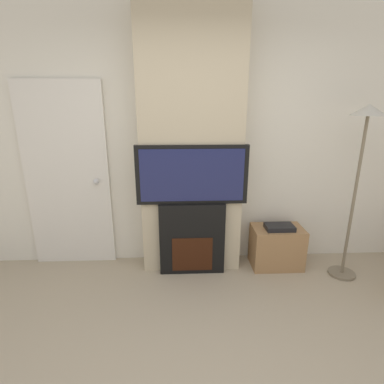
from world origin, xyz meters
name	(u,v)px	position (x,y,z in m)	size (l,w,h in m)	color
wall_back	(191,143)	(0.00, 2.03, 1.35)	(6.00, 0.06, 2.70)	silver
chimney_breast	(191,145)	(0.00, 1.85, 1.35)	(1.04, 0.30, 2.70)	#BCAD8E
fireplace	(192,238)	(0.00, 1.69, 0.39)	(0.68, 0.15, 0.78)	black
television	(192,175)	(0.00, 1.69, 1.08)	(1.11, 0.07, 0.60)	black
floor_lamp	(363,147)	(1.60, 1.55, 1.37)	(0.31, 0.31, 1.75)	#726651
media_stand	(277,246)	(0.94, 1.76, 0.24)	(0.55, 0.35, 0.51)	#997047
entry_door	(67,178)	(-1.32, 1.97, 0.99)	(0.89, 0.09, 1.99)	silver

